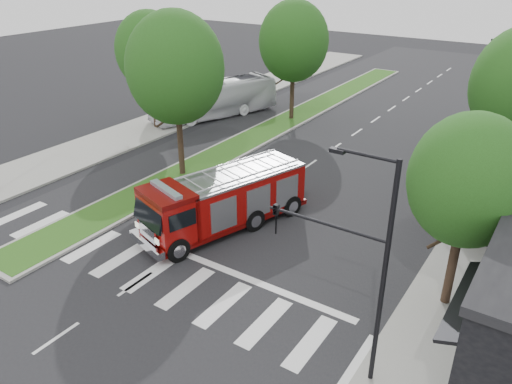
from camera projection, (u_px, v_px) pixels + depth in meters
ground at (195, 243)px, 24.53m from camera, size 140.00×140.00×0.00m
sidewalk_right at (505, 227)px, 25.80m from camera, size 5.00×80.00×0.15m
sidewalk_left at (134, 133)px, 39.20m from camera, size 5.00×80.00×0.15m
median at (279, 125)px, 40.99m from camera, size 3.00×50.00×0.15m
bus_shelter at (479, 201)px, 24.20m from camera, size 3.20×1.60×2.61m
tree_right_near at (469, 181)px, 17.93m from camera, size 4.40×4.40×8.05m
tree_median_near at (175, 68)px, 29.05m from camera, size 5.80×5.80×10.16m
tree_median_far at (294, 41)px, 39.70m from camera, size 5.60×5.60×9.72m
tree_left_mid at (150, 51)px, 37.81m from camera, size 5.20×5.20×9.16m
streetlight_right_near at (357, 255)px, 15.10m from camera, size 4.08×0.22×8.00m
streetlight_right_far at (511, 96)px, 32.46m from camera, size 2.11×0.20×8.00m
fire_engine at (224, 200)px, 25.38m from camera, size 5.41×9.62×3.20m
city_bus at (215, 98)px, 42.70m from camera, size 6.64×11.58×3.17m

